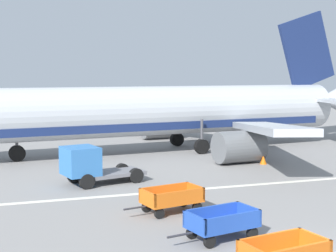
# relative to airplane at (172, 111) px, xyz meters

# --- Properties ---
(apron_stripe) EXTENTS (120.00, 0.36, 0.01)m
(apron_stripe) POSITION_rel_airplane_xyz_m (-3.00, -12.58, -3.05)
(apron_stripe) COLOR silver
(apron_stripe) RESTS_ON ground
(airplane) EXTENTS (37.67, 30.29, 11.34)m
(airplane) POSITION_rel_airplane_xyz_m (0.00, 0.00, 0.00)
(airplane) COLOR #B2B7BC
(airplane) RESTS_ON ground
(baggage_cart_third_in_row) EXTENTS (3.63, 1.89, 1.07)m
(baggage_cart_third_in_row) POSITION_rel_airplane_xyz_m (-4.89, -20.06, -2.45)
(baggage_cart_third_in_row) COLOR #234CB2
(baggage_cart_third_in_row) RESTS_ON ground
(baggage_cart_fourth_in_row) EXTENTS (3.63, 1.90, 1.07)m
(baggage_cart_fourth_in_row) POSITION_rel_airplane_xyz_m (-5.50, -16.21, -2.45)
(baggage_cart_fourth_in_row) COLOR orange
(baggage_cart_fourth_in_row) RESTS_ON ground
(service_truck_beside_carts) EXTENTS (4.69, 2.85, 2.10)m
(service_truck_beside_carts) POSITION_rel_airplane_xyz_m (-8.00, -9.79, -1.95)
(service_truck_beside_carts) COLOR slate
(service_truck_beside_carts) RESTS_ON ground
(traffic_cone_near_plane) EXTENTS (0.45, 0.45, 0.60)m
(traffic_cone_near_plane) POSITION_rel_airplane_xyz_m (3.92, -7.29, -2.75)
(traffic_cone_near_plane) COLOR orange
(traffic_cone_near_plane) RESTS_ON ground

